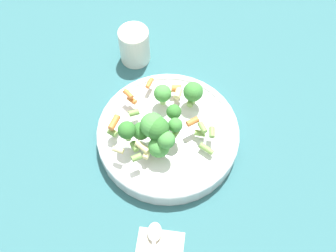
{
  "coord_description": "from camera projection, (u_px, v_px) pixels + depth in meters",
  "views": [
    {
      "loc": [
        -0.21,
        0.33,
        0.71
      ],
      "look_at": [
        0.0,
        0.0,
        0.06
      ],
      "focal_mm": 42.0,
      "sensor_mm": 36.0,
      "label": 1
    }
  ],
  "objects": [
    {
      "name": "ground_plane",
      "position": [
        168.0,
        140.0,
        0.81
      ],
      "size": [
        3.0,
        3.0,
        0.0
      ],
      "primitive_type": "plane",
      "color": "#2D6066"
    },
    {
      "name": "bowl",
      "position": [
        168.0,
        134.0,
        0.79
      ],
      "size": [
        0.29,
        0.29,
        0.04
      ],
      "color": "silver",
      "rests_on": "ground_plane"
    },
    {
      "name": "pasta_salad",
      "position": [
        161.0,
        123.0,
        0.73
      ],
      "size": [
        0.22,
        0.21,
        0.08
      ],
      "color": "#8CB766",
      "rests_on": "bowl"
    },
    {
      "name": "cup",
      "position": [
        134.0,
        45.0,
        0.88
      ],
      "size": [
        0.07,
        0.07,
        0.09
      ],
      "color": "silver",
      "rests_on": "ground_plane"
    }
  ]
}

